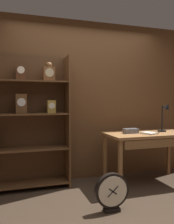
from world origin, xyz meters
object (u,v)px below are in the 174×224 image
at_px(desk_lamp, 165,115).
at_px(toolbox_small, 131,131).
at_px(open_repair_manual, 149,133).
at_px(round_clock_large, 112,192).
at_px(bookshelf, 18,121).
at_px(workbench, 148,139).

relative_size(desk_lamp, toolbox_small, 2.17).
distance_m(toolbox_small, open_repair_manual, 0.28).
bearing_deg(desk_lamp, round_clock_large, -149.11).
relative_size(toolbox_small, round_clock_large, 0.49).
bearing_deg(toolbox_small, bookshelf, 169.54).
height_order(bookshelf, desk_lamp, bookshelf).
relative_size(workbench, round_clock_large, 2.90).
bearing_deg(round_clock_large, desk_lamp, 30.89).
bearing_deg(desk_lamp, workbench, -169.33).
relative_size(bookshelf, desk_lamp, 4.13).
bearing_deg(workbench, bookshelf, 168.85).
bearing_deg(round_clock_large, workbench, 36.94).
bearing_deg(open_repair_manual, workbench, 46.80).
distance_m(bookshelf, round_clock_large, 1.66).
distance_m(workbench, open_repair_manual, 0.15).
height_order(workbench, desk_lamp, desk_lamp).
bearing_deg(bookshelf, open_repair_manual, -14.13).
bearing_deg(workbench, open_repair_manual, -117.36).
xyz_separation_m(workbench, toolbox_small, (-0.27, 0.07, 0.13)).
relative_size(toolbox_small, open_repair_manual, 1.00).
height_order(bookshelf, round_clock_large, bookshelf).
xyz_separation_m(workbench, open_repair_manual, (-0.05, -0.09, 0.10)).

